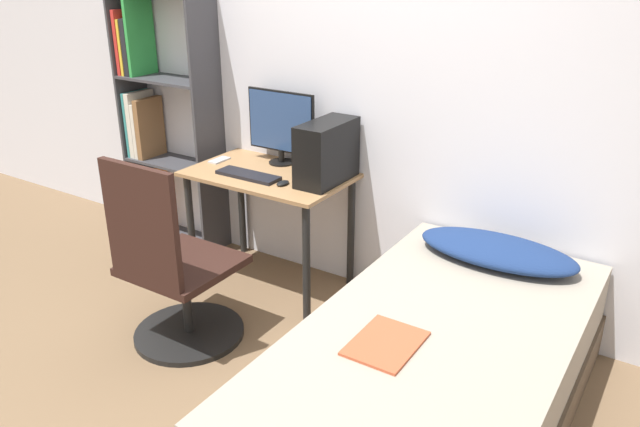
# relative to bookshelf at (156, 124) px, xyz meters

# --- Properties ---
(ground_plane) EXTENTS (14.00, 14.00, 0.00)m
(ground_plane) POSITION_rel_bookshelf_xyz_m (1.46, -1.25, -0.83)
(ground_plane) COLOR brown
(wall_back) EXTENTS (8.00, 0.05, 2.50)m
(wall_back) POSITION_rel_bookshelf_xyz_m (1.46, 0.16, 0.42)
(wall_back) COLOR silver
(wall_back) RESTS_ON ground_plane
(desk) EXTENTS (0.95, 0.58, 0.72)m
(desk) POSITION_rel_bookshelf_xyz_m (1.08, -0.16, -0.23)
(desk) COLOR #997047
(desk) RESTS_ON ground_plane
(bookshelf) EXTENTS (0.72, 0.27, 1.73)m
(bookshelf) POSITION_rel_bookshelf_xyz_m (0.00, 0.00, 0.00)
(bookshelf) COLOR #38383D
(bookshelf) RESTS_ON ground_plane
(office_chair) EXTENTS (0.59, 0.59, 1.03)m
(office_chair) POSITION_rel_bookshelf_xyz_m (1.06, -0.95, -0.45)
(office_chair) COLOR black
(office_chair) RESTS_ON ground_plane
(bed) EXTENTS (1.03, 1.98, 0.51)m
(bed) POSITION_rel_bookshelf_xyz_m (2.45, -0.85, -0.58)
(bed) COLOR #4C3D2D
(bed) RESTS_ON ground_plane
(pillow) EXTENTS (0.78, 0.36, 0.11)m
(pillow) POSITION_rel_bookshelf_xyz_m (2.45, -0.12, -0.26)
(pillow) COLOR navy
(pillow) RESTS_ON bed
(magazine) EXTENTS (0.24, 0.32, 0.01)m
(magazine) POSITION_rel_bookshelf_xyz_m (2.32, -1.05, -0.31)
(magazine) COLOR #B24C2D
(magazine) RESTS_ON bed
(monitor) EXTENTS (0.47, 0.16, 0.45)m
(monitor) POSITION_rel_bookshelf_xyz_m (1.03, 0.04, 0.14)
(monitor) COLOR black
(monitor) RESTS_ON desk
(keyboard) EXTENTS (0.39, 0.13, 0.02)m
(keyboard) POSITION_rel_bookshelf_xyz_m (1.02, -0.27, -0.10)
(keyboard) COLOR black
(keyboard) RESTS_ON desk
(pc_tower) EXTENTS (0.19, 0.41, 0.34)m
(pc_tower) POSITION_rel_bookshelf_xyz_m (1.44, -0.09, 0.06)
(pc_tower) COLOR black
(pc_tower) RESTS_ON desk
(mouse) EXTENTS (0.06, 0.09, 0.02)m
(mouse) POSITION_rel_bookshelf_xyz_m (1.26, -0.27, -0.10)
(mouse) COLOR black
(mouse) RESTS_ON desk
(phone) EXTENTS (0.07, 0.14, 0.01)m
(phone) POSITION_rel_bookshelf_xyz_m (0.68, -0.13, -0.10)
(phone) COLOR #B7B7BC
(phone) RESTS_ON desk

